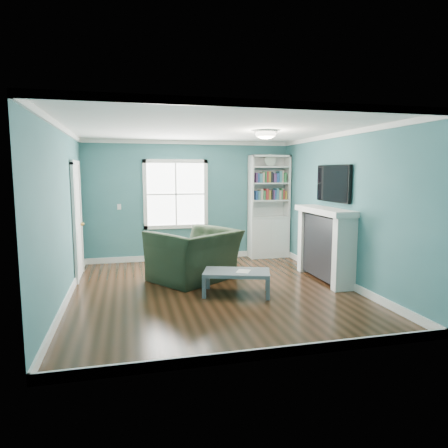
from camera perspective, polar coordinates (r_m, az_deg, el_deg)
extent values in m
plane|color=black|center=(6.61, -1.49, -9.50)|extent=(5.00, 5.00, 0.00)
plane|color=#33666C|center=(8.80, -4.94, 3.32)|extent=(4.50, 0.00, 4.50)
plane|color=#33666C|center=(3.96, 6.05, -1.61)|extent=(4.50, 0.00, 4.50)
plane|color=#33666C|center=(6.28, -22.04, 1.20)|extent=(0.00, 5.00, 5.00)
plane|color=#33666C|center=(7.17, 16.36, 2.13)|extent=(0.00, 5.00, 5.00)
plane|color=white|center=(6.36, -1.57, 13.53)|extent=(5.00, 5.00, 0.00)
cube|color=white|center=(8.96, -4.84, -4.62)|extent=(4.50, 0.03, 0.12)
cube|color=white|center=(4.34, 5.75, -17.97)|extent=(4.50, 0.03, 0.12)
cube|color=white|center=(6.52, -21.38, -9.70)|extent=(0.03, 5.00, 0.12)
cube|color=white|center=(7.37, 15.91, -7.52)|extent=(0.03, 5.00, 0.12)
cube|color=white|center=(8.79, -5.01, 11.53)|extent=(4.50, 0.04, 0.08)
cube|color=white|center=(3.98, 6.21, 16.64)|extent=(4.50, 0.04, 0.08)
cube|color=white|center=(6.28, -22.42, 12.70)|extent=(0.04, 5.00, 0.08)
cube|color=white|center=(7.16, 16.59, 12.22)|extent=(0.04, 5.00, 0.08)
cube|color=white|center=(8.75, -6.90, 4.25)|extent=(1.24, 0.01, 1.34)
cube|color=white|center=(8.68, -11.22, 4.14)|extent=(0.08, 0.06, 1.50)
cube|color=white|center=(8.84, -2.62, 4.32)|extent=(0.08, 0.06, 1.50)
cube|color=white|center=(8.80, -6.81, -0.38)|extent=(1.40, 0.06, 0.08)
cube|color=white|center=(8.73, -6.96, 8.90)|extent=(1.40, 0.06, 0.08)
cube|color=white|center=(8.74, -6.88, 4.24)|extent=(1.24, 0.03, 0.03)
cube|color=white|center=(8.74, -6.88, 4.24)|extent=(0.03, 0.03, 1.34)
cube|color=silver|center=(9.14, 6.36, -1.92)|extent=(0.90, 0.35, 0.90)
cube|color=silver|center=(8.89, 3.84, 5.30)|extent=(0.04, 0.35, 1.40)
cube|color=silver|center=(9.19, 8.99, 5.29)|extent=(0.04, 0.35, 1.40)
cube|color=silver|center=(9.18, 6.11, 5.34)|extent=(0.90, 0.02, 1.40)
cube|color=silver|center=(9.03, 6.52, 9.62)|extent=(0.90, 0.35, 0.04)
cube|color=silver|center=(9.08, 6.40, 1.01)|extent=(0.84, 0.33, 0.03)
cube|color=silver|center=(9.04, 6.43, 3.40)|extent=(0.84, 0.33, 0.03)
cube|color=silver|center=(9.03, 6.47, 5.81)|extent=(0.84, 0.33, 0.03)
cube|color=silver|center=(9.02, 6.50, 8.09)|extent=(0.84, 0.33, 0.03)
cube|color=#264C8C|center=(9.02, 6.49, 4.19)|extent=(0.70, 0.25, 0.22)
cube|color=teal|center=(9.01, 6.52, 6.60)|extent=(0.70, 0.25, 0.22)
cylinder|color=beige|center=(8.98, 6.62, 9.02)|extent=(0.26, 0.06, 0.26)
cube|color=black|center=(7.36, 14.31, -3.18)|extent=(0.30, 1.20, 1.10)
cube|color=black|center=(7.38, 14.12, -4.71)|extent=(0.22, 0.65, 0.70)
cube|color=silver|center=(6.77, 16.80, -4.16)|extent=(0.36, 0.16, 1.20)
cube|color=silver|center=(7.93, 11.92, -2.35)|extent=(0.36, 0.16, 1.20)
cube|color=silver|center=(7.25, 14.19, 1.86)|extent=(0.44, 1.58, 0.10)
cube|color=black|center=(7.29, 15.35, 5.60)|extent=(0.06, 1.10, 0.65)
cube|color=silver|center=(7.69, -20.25, 0.25)|extent=(0.04, 0.80, 2.05)
cube|color=white|center=(7.24, -20.58, -0.18)|extent=(0.05, 0.08, 2.13)
cube|color=white|center=(8.13, -19.82, 0.63)|extent=(0.05, 0.08, 2.13)
cube|color=white|center=(7.64, -20.53, 8.20)|extent=(0.05, 0.98, 0.08)
sphere|color=#BF8C3F|center=(7.99, -19.56, -0.02)|extent=(0.07, 0.07, 0.07)
ellipsoid|color=white|center=(6.69, 5.99, 12.67)|extent=(0.34, 0.34, 0.15)
cylinder|color=white|center=(6.70, 6.00, 13.05)|extent=(0.38, 0.38, 0.03)
cube|color=white|center=(8.70, -14.74, 2.39)|extent=(0.08, 0.01, 0.12)
imported|color=black|center=(7.12, -4.25, -3.26)|extent=(1.65, 1.53, 1.21)
cube|color=#535A63|center=(6.19, -2.87, -9.13)|extent=(0.07, 0.07, 0.32)
cube|color=#535A63|center=(6.14, 6.30, -9.30)|extent=(0.07, 0.07, 0.32)
cube|color=#535A63|center=(6.68, -2.29, -7.90)|extent=(0.07, 0.07, 0.32)
cube|color=#535A63|center=(6.63, 6.19, -8.05)|extent=(0.07, 0.07, 0.32)
cube|color=#4E5C65|center=(6.34, 1.83, -6.96)|extent=(1.16, 0.86, 0.06)
cube|color=white|center=(6.32, 2.79, -6.75)|extent=(0.29, 0.31, 0.00)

